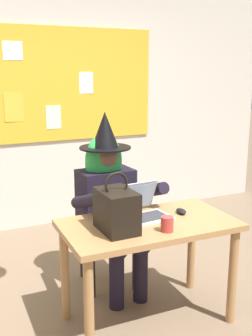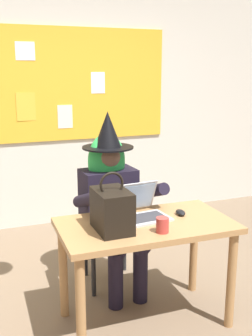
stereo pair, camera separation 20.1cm
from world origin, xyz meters
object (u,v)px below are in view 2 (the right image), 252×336
(person_costumed, at_px, (111,194))
(chair_at_desk, at_px, (107,223))
(handbag, at_px, (112,210))
(laptop, at_px, (143,209))
(desk_main, at_px, (146,238))
(computer_mouse, at_px, (180,212))
(coffee_mug, at_px, (162,225))

(person_costumed, bearing_deg, chair_at_desk, 174.88)
(handbag, bearing_deg, laptop, 29.57)
(desk_main, relative_size, computer_mouse, 11.17)
(person_costumed, bearing_deg, computer_mouse, 30.42)
(desk_main, distance_m, chair_at_desk, 0.69)
(laptop, bearing_deg, desk_main, -107.78)
(laptop, distance_m, handbag, 0.33)
(person_costumed, xyz_separation_m, laptop, (0.07, -0.44, 0.01))
(laptop, relative_size, computer_mouse, 3.25)
(desk_main, xyz_separation_m, laptop, (0.03, 0.12, 0.16))
(desk_main, height_order, handbag, handbag)
(laptop, relative_size, handbag, 0.89)
(handbag, relative_size, coffee_mug, 3.98)
(computer_mouse, bearing_deg, laptop, 173.39)
(desk_main, xyz_separation_m, handbag, (-0.25, -0.04, 0.25))
(person_costumed, height_order, handbag, person_costumed)
(chair_at_desk, distance_m, computer_mouse, 0.75)
(handbag, distance_m, coffee_mug, 0.33)
(desk_main, relative_size, laptop, 3.44)
(person_costumed, height_order, computer_mouse, person_costumed)
(coffee_mug, bearing_deg, chair_at_desk, 94.50)
(chair_at_desk, xyz_separation_m, coffee_mug, (0.07, -0.86, 0.28))
(desk_main, bearing_deg, computer_mouse, 9.70)
(desk_main, xyz_separation_m, computer_mouse, (0.28, 0.05, 0.13))
(computer_mouse, relative_size, coffee_mug, 1.09)
(handbag, bearing_deg, computer_mouse, 9.59)
(chair_at_desk, height_order, person_costumed, person_costumed)
(desk_main, distance_m, person_costumed, 0.58)
(desk_main, bearing_deg, laptop, 77.01)
(chair_at_desk, distance_m, person_costumed, 0.31)
(computer_mouse, height_order, coffee_mug, coffee_mug)
(person_costumed, xyz_separation_m, coffee_mug, (0.07, -0.74, 0.00))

